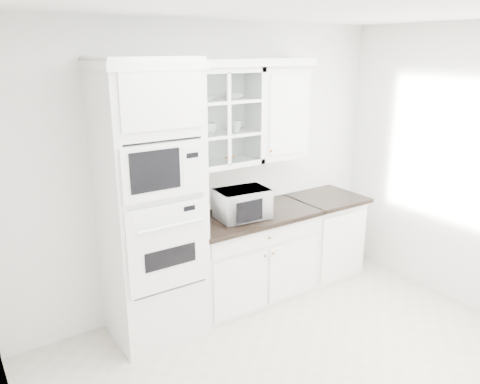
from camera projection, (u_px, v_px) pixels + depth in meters
room_shell at (300, 147)px, 3.34m from camera, size 4.00×3.50×2.70m
oven_column at (151, 205)px, 3.90m from camera, size 0.76×0.68×2.40m
base_cabinet_run at (249, 256)px, 4.69m from camera, size 1.32×0.67×0.92m
extra_base_cabinet at (323, 235)px, 5.22m from camera, size 0.72×0.67×0.92m
upper_cabinet_glass at (219, 118)px, 4.26m from camera, size 0.80×0.33×0.90m
upper_cabinet_solid at (278, 112)px, 4.62m from camera, size 0.55×0.33×0.90m
crown_molding at (210, 63)px, 4.04m from camera, size 2.14×0.38×0.07m
countertop_microwave at (242, 203)px, 4.40m from camera, size 0.52×0.45×0.28m
bowl_a at (205, 99)px, 4.11m from camera, size 0.22×0.22×0.05m
bowl_b at (234, 96)px, 4.30m from camera, size 0.18×0.18×0.05m
cup_a at (209, 129)px, 4.21m from camera, size 0.15×0.15×0.11m
cup_b at (235, 126)px, 4.36m from camera, size 0.12×0.12×0.10m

